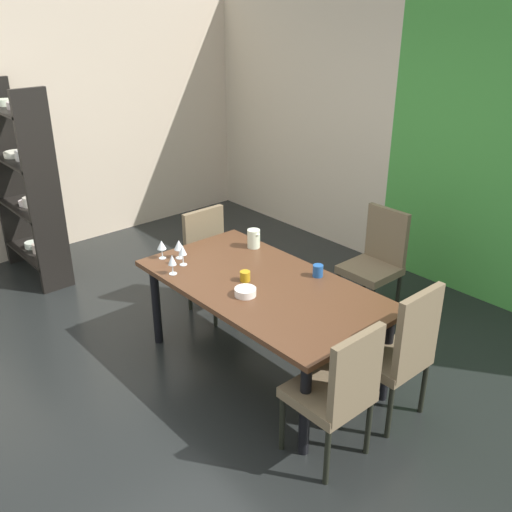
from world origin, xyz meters
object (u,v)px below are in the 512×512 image
(wine_glass_corner, at_px, (162,245))
(wine_glass_near_shelf, at_px, (183,251))
(wine_glass_east, at_px, (172,261))
(dining_table, at_px, (262,292))
(chair_right_near, at_px, (338,389))
(pitcher_near_window, at_px, (254,238))
(serving_bowl_west, at_px, (245,292))
(wine_glass_right, at_px, (179,245))
(display_shelf, at_px, (25,183))
(cup_north, at_px, (245,276))
(chair_right_far, at_px, (400,349))
(chair_head_far, at_px, (377,258))
(cup_rear, at_px, (318,271))
(chair_left_far, at_px, (213,256))

(wine_glass_corner, relative_size, wine_glass_near_shelf, 0.92)
(wine_glass_east, bearing_deg, wine_glass_near_shelf, 118.21)
(dining_table, distance_m, chair_right_near, 1.06)
(wine_glass_east, distance_m, pitcher_near_window, 0.79)
(dining_table, distance_m, serving_bowl_west, 0.25)
(dining_table, bearing_deg, wine_glass_right, -164.75)
(display_shelf, relative_size, cup_north, 25.33)
(chair_right_far, relative_size, serving_bowl_west, 6.64)
(chair_head_far, distance_m, display_shelf, 3.45)
(chair_right_far, xyz_separation_m, cup_rear, (-0.82, 0.09, 0.24))
(dining_table, height_order, wine_glass_right, wine_glass_right)
(display_shelf, bearing_deg, wine_glass_east, 5.98)
(chair_right_far, distance_m, serving_bowl_west, 1.10)
(cup_rear, bearing_deg, display_shelf, -160.96)
(serving_bowl_west, xyz_separation_m, cup_rear, (0.13, 0.60, 0.02))
(chair_right_near, height_order, cup_north, chair_right_near)
(wine_glass_right, bearing_deg, dining_table, 15.25)
(chair_right_far, distance_m, wine_glass_right, 1.87)
(chair_right_near, distance_m, display_shelf, 3.82)
(display_shelf, bearing_deg, chair_right_far, 13.90)
(wine_glass_right, bearing_deg, pitcher_near_window, 68.87)
(chair_head_far, xyz_separation_m, wine_glass_right, (-0.77, -1.56, 0.32))
(cup_north, bearing_deg, chair_right_far, 18.20)
(wine_glass_east, bearing_deg, pitcher_near_window, 88.35)
(wine_glass_right, distance_m, wine_glass_near_shelf, 0.13)
(chair_right_far, bearing_deg, wine_glass_right, 105.93)
(wine_glass_corner, xyz_separation_m, wine_glass_right, (0.09, 0.11, -0.00))
(chair_head_far, height_order, pitcher_near_window, chair_head_far)
(cup_north, relative_size, pitcher_near_window, 0.49)
(chair_left_far, xyz_separation_m, display_shelf, (-1.77, -0.94, 0.46))
(chair_left_far, distance_m, wine_glass_corner, 0.72)
(chair_right_far, relative_size, pitcher_near_window, 6.49)
(chair_right_far, relative_size, wine_glass_east, 6.50)
(display_shelf, bearing_deg, pitcher_near_window, 24.44)
(display_shelf, relative_size, wine_glass_corner, 12.58)
(chair_right_far, xyz_separation_m, chair_left_far, (-2.02, -0.00, -0.03))
(display_shelf, height_order, cup_north, display_shelf)
(dining_table, relative_size, chair_right_far, 1.87)
(dining_table, xyz_separation_m, cup_rear, (0.19, 0.38, 0.12))
(chair_left_far, xyz_separation_m, cup_rear, (1.19, 0.09, 0.27))
(chair_head_far, relative_size, display_shelf, 0.50)
(chair_right_far, relative_size, wine_glass_corner, 6.59)
(cup_north, bearing_deg, wine_glass_east, -142.95)
(chair_right_near, xyz_separation_m, wine_glass_east, (-1.56, -0.11, 0.32))
(chair_left_far, relative_size, wine_glass_corner, 6.06)
(chair_head_far, height_order, display_shelf, display_shelf)
(display_shelf, xyz_separation_m, pitcher_near_window, (2.24, 1.02, -0.15))
(display_shelf, bearing_deg, wine_glass_corner, 9.60)
(wine_glass_corner, distance_m, pitcher_near_window, 0.76)
(chair_left_far, bearing_deg, wine_glass_east, 32.41)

